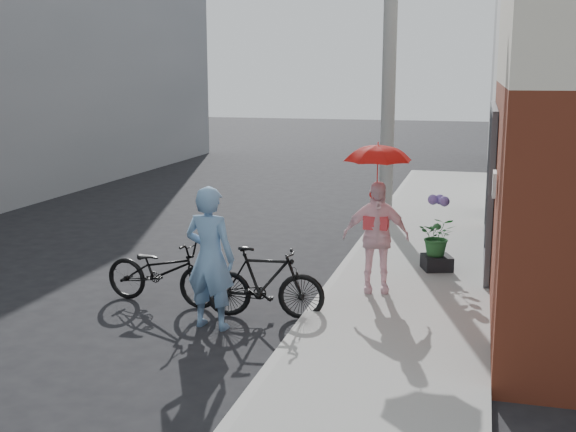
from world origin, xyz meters
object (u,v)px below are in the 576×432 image
at_px(officer, 210,258).
at_px(bike_left, 162,271).
at_px(bike_right, 264,283).
at_px(planter, 437,263).
at_px(utility_pole, 389,55).
at_px(kimono_woman, 376,237).

distance_m(officer, bike_left, 1.31).
bearing_deg(bike_right, officer, 126.58).
relative_size(bike_left, bike_right, 1.11).
bearing_deg(planter, utility_pole, 109.30).
bearing_deg(officer, planter, -122.36).
distance_m(utility_pole, officer, 7.36).
bearing_deg(bike_left, kimono_woman, -64.68).
height_order(utility_pole, bike_right, utility_pole).
relative_size(officer, bike_left, 1.03).
bearing_deg(bike_right, utility_pole, -13.91).
bearing_deg(planter, kimono_woman, -119.66).
bearing_deg(bike_left, officer, -119.75).
bearing_deg(officer, bike_right, -128.37).
bearing_deg(officer, bike_left, -28.18).
relative_size(officer, bike_right, 1.14).
height_order(bike_left, bike_right, bike_right).
relative_size(utility_pole, bike_left, 4.00).
relative_size(utility_pole, bike_right, 4.43).
relative_size(bike_left, planter, 4.10).
xyz_separation_m(bike_left, kimono_woman, (2.81, 0.96, 0.45)).
bearing_deg(bike_right, planter, -46.02).
bearing_deg(utility_pole, kimono_woman, -84.11).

